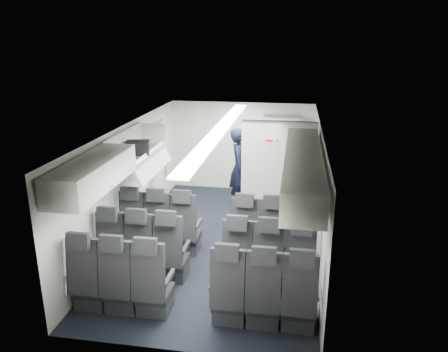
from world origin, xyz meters
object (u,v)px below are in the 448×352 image
(boarding_door, at_px, (159,165))
(carry_on_bag, at_px, (138,148))
(seat_row_front, at_px, (215,234))
(seat_row_rear, at_px, (190,292))
(galley_unit, at_px, (280,156))
(flight_attendant, at_px, (240,168))
(seat_row_mid, at_px, (204,259))

(boarding_door, xyz_separation_m, carry_on_bag, (0.25, -1.83, 0.85))
(seat_row_front, distance_m, seat_row_rear, 1.80)
(seat_row_front, bearing_deg, galley_unit, 73.72)
(galley_unit, xyz_separation_m, boarding_door, (-2.59, -1.17, 0.00))
(boarding_door, xyz_separation_m, flight_attendant, (1.75, 0.28, -0.07))
(seat_row_mid, relative_size, boarding_door, 1.79)
(seat_row_front, height_order, seat_row_rear, same)
(galley_unit, distance_m, flight_attendant, 1.22)
(flight_attendant, bearing_deg, carry_on_bag, 143.88)
(galley_unit, bearing_deg, flight_attendant, -133.60)
(seat_row_mid, bearing_deg, carry_on_bag, 140.16)
(seat_row_front, height_order, galley_unit, galley_unit)
(seat_row_mid, xyz_separation_m, flight_attendant, (0.11, 3.27, 0.48))
(seat_row_rear, distance_m, boarding_door, 4.25)
(seat_row_front, relative_size, carry_on_bag, 8.64)
(galley_unit, relative_size, flight_attendant, 1.07)
(seat_row_front, relative_size, seat_row_mid, 1.00)
(seat_row_front, xyz_separation_m, boarding_door, (-1.64, 2.09, 0.55))
(seat_row_front, distance_m, galley_unit, 3.43)
(seat_row_front, height_order, boarding_door, boarding_door)
(seat_row_rear, bearing_deg, galley_unit, 79.35)
(seat_row_front, relative_size, galley_unit, 1.75)
(flight_attendant, relative_size, carry_on_bag, 4.60)
(seat_row_mid, bearing_deg, seat_row_rear, -90.00)
(seat_row_front, distance_m, seat_row_mid, 0.90)
(galley_unit, distance_m, carry_on_bag, 3.89)
(boarding_door, relative_size, carry_on_bag, 4.82)
(seat_row_rear, bearing_deg, carry_on_bag, 124.01)
(galley_unit, bearing_deg, seat_row_mid, -102.88)
(galley_unit, relative_size, carry_on_bag, 4.93)
(seat_row_rear, relative_size, boarding_door, 1.79)
(seat_row_rear, xyz_separation_m, boarding_door, (-1.64, 3.89, 0.55))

